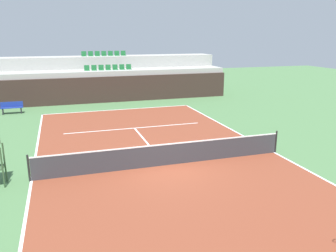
% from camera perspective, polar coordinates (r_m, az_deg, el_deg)
% --- Properties ---
extents(ground_plane, '(80.00, 80.00, 0.00)m').
position_cam_1_polar(ground_plane, '(14.91, -0.35, -6.58)').
color(ground_plane, '#477042').
extents(court_surface, '(11.00, 24.00, 0.01)m').
position_cam_1_polar(court_surface, '(14.90, -0.35, -6.56)').
color(court_surface, brown).
rests_on(court_surface, ground_plane).
extents(baseline_far, '(11.00, 0.10, 0.00)m').
position_cam_1_polar(baseline_far, '(26.10, -8.21, 2.71)').
color(baseline_far, white).
rests_on(baseline_far, court_surface).
extents(sideline_left, '(0.10, 24.00, 0.00)m').
position_cam_1_polar(sideline_left, '(14.38, -21.80, -8.49)').
color(sideline_left, white).
rests_on(sideline_left, court_surface).
extents(sideline_right, '(0.10, 24.00, 0.00)m').
position_cam_1_polar(sideline_right, '(17.23, 17.28, -4.22)').
color(sideline_right, white).
rests_on(sideline_right, court_surface).
extents(service_line_far, '(8.26, 0.10, 0.00)m').
position_cam_1_polar(service_line_far, '(20.80, -5.62, -0.35)').
color(service_line_far, white).
rests_on(service_line_far, court_surface).
extents(centre_service_line, '(0.10, 6.40, 0.00)m').
position_cam_1_polar(centre_service_line, '(17.81, -3.43, -2.93)').
color(centre_service_line, white).
rests_on(centre_service_line, court_surface).
extents(back_wall, '(20.59, 0.30, 2.14)m').
position_cam_1_polar(back_wall, '(29.07, -9.38, 6.04)').
color(back_wall, '#33231E').
rests_on(back_wall, ground_plane).
extents(stands_tier_lower, '(20.59, 2.40, 2.56)m').
position_cam_1_polar(stands_tier_lower, '(30.37, -9.78, 6.79)').
color(stands_tier_lower, '#9E9E99').
rests_on(stands_tier_lower, ground_plane).
extents(stands_tier_upper, '(20.59, 2.40, 3.61)m').
position_cam_1_polar(stands_tier_upper, '(32.66, -10.43, 8.25)').
color(stands_tier_upper, '#9E9E99').
rests_on(stands_tier_upper, ground_plane).
extents(seating_row_lower, '(4.04, 0.44, 0.44)m').
position_cam_1_polar(seating_row_lower, '(30.30, -9.93, 9.44)').
color(seating_row_lower, '#1E6633').
rests_on(seating_row_lower, stands_tier_lower).
extents(seating_row_upper, '(4.04, 0.44, 0.44)m').
position_cam_1_polar(seating_row_upper, '(32.60, -10.62, 11.64)').
color(seating_row_upper, '#1E6633').
rests_on(seating_row_upper, stands_tier_upper).
extents(tennis_net, '(11.08, 0.08, 1.07)m').
position_cam_1_polar(tennis_net, '(14.73, -0.35, -4.74)').
color(tennis_net, black).
rests_on(tennis_net, court_surface).
extents(player_bench, '(1.50, 0.40, 0.85)m').
position_cam_1_polar(player_bench, '(26.90, -24.60, 2.94)').
color(player_bench, navy).
rests_on(player_bench, ground_plane).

